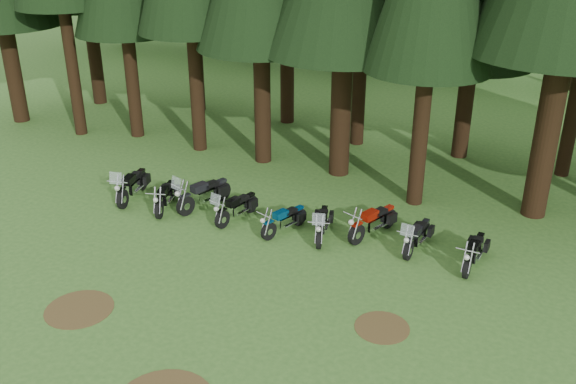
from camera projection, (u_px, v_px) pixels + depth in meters
name	position (u px, v px, depth m)	size (l,w,h in m)	color
ground	(217.00, 296.00, 17.40)	(120.00, 120.00, 0.00)	#366626
decid_4	(467.00, 2.00, 36.79)	(5.93, 5.76, 7.41)	black
dirt_patch_0	(79.00, 309.00, 16.85)	(1.80, 1.80, 0.01)	#4C3D1E
dirt_patch_1	(382.00, 327.00, 16.14)	(1.40, 1.40, 0.01)	#4C3D1E
motorcycle_0	(132.00, 186.00, 22.83)	(0.76, 2.35, 1.48)	black
motorcycle_1	(165.00, 197.00, 22.12)	(0.75, 2.03, 0.85)	black
motorcycle_2	(204.00, 194.00, 22.17)	(1.06, 2.34, 1.50)	black
motorcycle_3	(236.00, 208.00, 21.34)	(0.71, 2.09, 1.32)	black
motorcycle_4	(284.00, 221.00, 20.57)	(0.80, 1.90, 0.81)	black
motorcycle_5	(322.00, 225.00, 20.25)	(0.79, 2.08, 1.32)	black
motorcycle_6	(373.00, 223.00, 20.33)	(0.97, 2.15, 0.92)	black
motorcycle_7	(417.00, 237.00, 19.54)	(0.50, 2.06, 1.30)	black
motorcycle_8	(474.00, 253.00, 18.67)	(0.35, 2.07, 0.84)	black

